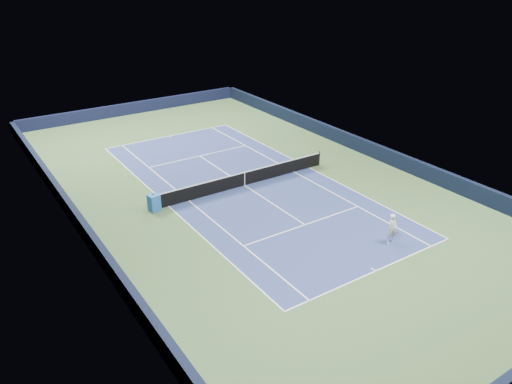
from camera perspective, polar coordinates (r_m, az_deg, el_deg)
ground at (r=33.12m, az=-1.31°, el=0.75°), size 40.00×40.00×0.00m
wall_far at (r=49.85m, az=-13.76°, el=9.32°), size 22.00×0.35×1.10m
wall_right at (r=39.30m, az=12.19°, el=5.13°), size 0.35×40.00×1.10m
wall_left at (r=29.22m, az=-19.60°, el=-3.24°), size 0.35×40.00×1.10m
court_surface at (r=33.12m, az=-1.31°, el=0.76°), size 10.97×23.77×0.01m
baseline_far at (r=42.93m, az=-9.88°, el=6.32°), size 10.97×0.08×0.00m
baseline_near at (r=25.15m, az=13.51°, el=-8.78°), size 10.97×0.08×0.00m
sideline_doubles_right at (r=36.08m, az=6.08°, el=2.78°), size 0.08×23.77×0.00m
sideline_doubles_left at (r=30.85m, az=-9.95°, el=-1.61°), size 0.08×23.77×0.00m
sideline_singles_right at (r=35.28m, az=4.35°, el=2.32°), size 0.08×23.77×0.00m
sideline_singles_left at (r=31.34m, az=-7.68°, el=-0.98°), size 0.08×23.77×0.00m
service_line_far at (r=38.26m, az=-6.46°, el=4.12°), size 8.23×0.08×0.00m
service_line_near at (r=28.49m, az=5.60°, el=-3.75°), size 8.23×0.08×0.00m
center_service_line at (r=33.11m, az=-1.31°, el=0.77°), size 0.08×12.80×0.00m
center_mark_far at (r=42.80m, az=-9.79°, el=6.27°), size 0.08×0.30×0.00m
center_mark_near at (r=25.23m, az=13.26°, el=-8.62°), size 0.08×0.30×0.00m
tennis_net at (r=32.91m, az=-1.32°, el=1.55°), size 12.90×0.10×1.07m
sponsor_cube at (r=30.30m, az=-11.56°, el=-1.21°), size 0.71×0.66×1.03m
tennis_player at (r=27.27m, az=15.31°, el=-4.05°), size 0.78×1.24×2.61m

